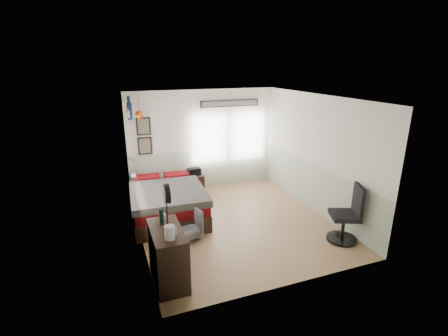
{
  "coord_description": "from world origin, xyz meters",
  "views": [
    {
      "loc": [
        -2.47,
        -5.92,
        3.34
      ],
      "look_at": [
        -0.1,
        0.4,
        1.15
      ],
      "focal_mm": 26.0,
      "sensor_mm": 36.0,
      "label": 1
    }
  ],
  "objects_px": {
    "dresser": "(168,255)",
    "nightstand": "(194,183)",
    "task_chair": "(347,219)",
    "armchair": "(180,224)",
    "bed": "(167,202)"
  },
  "relations": [
    {
      "from": "bed",
      "to": "task_chair",
      "type": "height_order",
      "value": "task_chair"
    },
    {
      "from": "dresser",
      "to": "task_chair",
      "type": "distance_m",
      "value": 3.5
    },
    {
      "from": "dresser",
      "to": "task_chair",
      "type": "relative_size",
      "value": 0.86
    },
    {
      "from": "bed",
      "to": "armchair",
      "type": "relative_size",
      "value": 3.25
    },
    {
      "from": "dresser",
      "to": "task_chair",
      "type": "bearing_deg",
      "value": -0.06
    },
    {
      "from": "armchair",
      "to": "nightstand",
      "type": "distance_m",
      "value": 2.46
    },
    {
      "from": "bed",
      "to": "dresser",
      "type": "bearing_deg",
      "value": -97.44
    },
    {
      "from": "bed",
      "to": "nightstand",
      "type": "height_order",
      "value": "bed"
    },
    {
      "from": "armchair",
      "to": "nightstand",
      "type": "relative_size",
      "value": 1.46
    },
    {
      "from": "bed",
      "to": "task_chair",
      "type": "xyz_separation_m",
      "value": [
        3.06,
        -2.32,
        0.13
      ]
    },
    {
      "from": "bed",
      "to": "armchair",
      "type": "bearing_deg",
      "value": -84.68
    },
    {
      "from": "nightstand",
      "to": "task_chair",
      "type": "distance_m",
      "value": 4.09
    },
    {
      "from": "dresser",
      "to": "nightstand",
      "type": "height_order",
      "value": "dresser"
    },
    {
      "from": "dresser",
      "to": "bed",
      "type": "bearing_deg",
      "value": 79.23
    },
    {
      "from": "dresser",
      "to": "task_chair",
      "type": "xyz_separation_m",
      "value": [
        3.5,
        -0.0,
        0.02
      ]
    }
  ]
}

